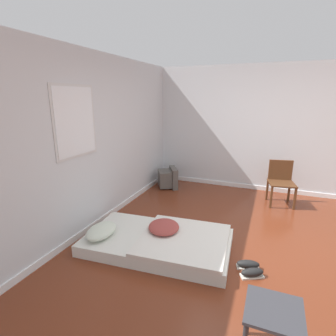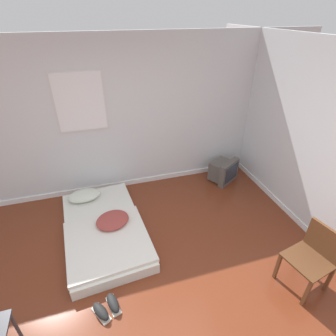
{
  "view_description": "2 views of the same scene",
  "coord_description": "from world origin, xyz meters",
  "px_view_note": "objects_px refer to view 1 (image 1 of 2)",
  "views": [
    {
      "loc": [
        -3.27,
        -0.02,
        1.96
      ],
      "look_at": [
        0.8,
        1.62,
        0.76
      ],
      "focal_mm": 28.0,
      "sensor_mm": 36.0,
      "label": 1
    },
    {
      "loc": [
        -0.34,
        -1.71,
        2.86
      ],
      "look_at": [
        0.65,
        1.59,
        0.75
      ],
      "focal_mm": 28.0,
      "sensor_mm": 36.0,
      "label": 2
    }
  ],
  "objects_px": {
    "side_stool": "(273,319)",
    "sneaker_pair": "(250,269)",
    "mattress_bed": "(158,240)",
    "wooden_chair": "(281,179)",
    "crt_tv": "(168,178)"
  },
  "relations": [
    {
      "from": "side_stool",
      "to": "sneaker_pair",
      "type": "distance_m",
      "value": 1.11
    },
    {
      "from": "crt_tv",
      "to": "sneaker_pair",
      "type": "relative_size",
      "value": 1.77
    },
    {
      "from": "mattress_bed",
      "to": "side_stool",
      "type": "height_order",
      "value": "side_stool"
    },
    {
      "from": "mattress_bed",
      "to": "wooden_chair",
      "type": "bearing_deg",
      "value": -33.34
    },
    {
      "from": "wooden_chair",
      "to": "crt_tv",
      "type": "bearing_deg",
      "value": 88.97
    },
    {
      "from": "crt_tv",
      "to": "wooden_chair",
      "type": "relative_size",
      "value": 0.74
    },
    {
      "from": "wooden_chair",
      "to": "sneaker_pair",
      "type": "height_order",
      "value": "wooden_chair"
    },
    {
      "from": "mattress_bed",
      "to": "sneaker_pair",
      "type": "xyz_separation_m",
      "value": [
        -0.07,
        -1.19,
        -0.06
      ]
    },
    {
      "from": "mattress_bed",
      "to": "wooden_chair",
      "type": "height_order",
      "value": "wooden_chair"
    },
    {
      "from": "sneaker_pair",
      "to": "wooden_chair",
      "type": "bearing_deg",
      "value": -7.47
    },
    {
      "from": "side_stool",
      "to": "sneaker_pair",
      "type": "xyz_separation_m",
      "value": [
        1.03,
        0.23,
        -0.34
      ]
    },
    {
      "from": "crt_tv",
      "to": "side_stool",
      "type": "height_order",
      "value": "side_stool"
    },
    {
      "from": "mattress_bed",
      "to": "wooden_chair",
      "type": "xyz_separation_m",
      "value": [
        2.29,
        -1.5,
        0.37
      ]
    },
    {
      "from": "mattress_bed",
      "to": "sneaker_pair",
      "type": "relative_size",
      "value": 5.85
    },
    {
      "from": "wooden_chair",
      "to": "sneaker_pair",
      "type": "distance_m",
      "value": 2.42
    }
  ]
}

